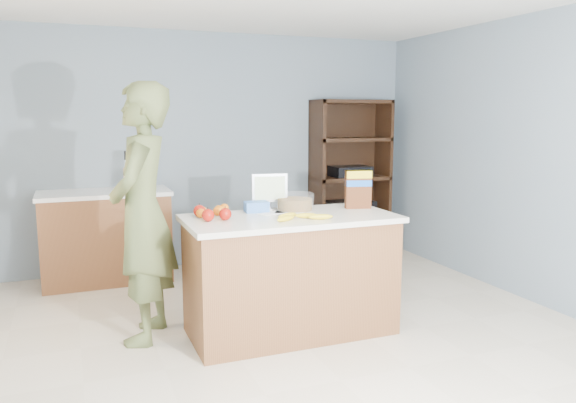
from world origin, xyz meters
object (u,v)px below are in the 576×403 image
object	(u,v)px
counter_peninsula	(290,279)
tv	(270,189)
person	(143,214)
cereal_box	(358,186)
shelving_unit	(348,181)

from	to	relation	value
counter_peninsula	tv	world-z (taller)	tv
counter_peninsula	person	xyz separation A→B (m)	(-1.03, 0.29, 0.52)
counter_peninsula	tv	distance (m)	0.72
counter_peninsula	tv	size ratio (longest dim) A/B	5.53
cereal_box	counter_peninsula	bearing A→B (deg)	-169.80
person	tv	distance (m)	0.99
tv	cereal_box	xyz separation A→B (m)	(0.67, -0.22, 0.02)
shelving_unit	person	xyz separation A→B (m)	(-2.58, -1.76, 0.07)
person	cereal_box	world-z (taller)	person
counter_peninsula	shelving_unit	world-z (taller)	shelving_unit
counter_peninsula	tv	xyz separation A→B (m)	(-0.05, 0.33, 0.64)
counter_peninsula	shelving_unit	bearing A→B (deg)	52.89
counter_peninsula	person	distance (m)	1.19
shelving_unit	person	size ratio (longest dim) A/B	0.96
shelving_unit	person	distance (m)	3.12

